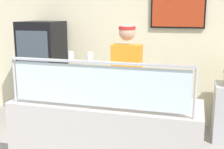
{
  "coord_description": "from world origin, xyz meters",
  "views": [
    {
      "loc": [
        1.96,
        -2.62,
        1.92
      ],
      "look_at": [
        1.09,
        0.4,
        1.25
      ],
      "focal_mm": 47.54,
      "sensor_mm": 36.0,
      "label": 1
    }
  ],
  "objects": [
    {
      "name": "worker_figure",
      "position": [
        1.1,
        1.07,
        1.01
      ],
      "size": [
        0.41,
        0.5,
        1.76
      ],
      "color": "#23232D",
      "rests_on": "ground"
    },
    {
      "name": "pizza_server",
      "position": [
        1.1,
        0.4,
        0.99
      ],
      "size": [
        0.09,
        0.28,
        0.01
      ],
      "primitive_type": "cube",
      "rotation": [
        0.0,
        0.0,
        0.05
      ],
      "color": "#ADAFB7",
      "rests_on": "pizza_tray"
    },
    {
      "name": "pizza_tray",
      "position": [
        1.05,
        0.42,
        0.97
      ],
      "size": [
        0.42,
        0.42,
        0.04
      ],
      "color": "#9EA0A8",
      "rests_on": "serving_counter"
    },
    {
      "name": "parmesan_shaker",
      "position": [
        0.77,
        0.06,
        1.48
      ],
      "size": [
        0.06,
        0.06,
        0.08
      ],
      "color": "white",
      "rests_on": "sneeze_guard"
    },
    {
      "name": "sneeze_guard",
      "position": [
        1.03,
        0.06,
        1.26
      ],
      "size": [
        1.89,
        0.06,
        0.49
      ],
      "color": "#B2B5BC",
      "rests_on": "serving_counter"
    },
    {
      "name": "shop_rear_unit",
      "position": [
        1.04,
        2.44,
        1.36
      ],
      "size": [
        6.47,
        0.13,
        2.7
      ],
      "color": "beige",
      "rests_on": "ground"
    },
    {
      "name": "serving_counter",
      "position": [
        1.03,
        0.37,
        0.47
      ],
      "size": [
        2.07,
        0.73,
        0.95
      ],
      "primitive_type": "cube",
      "color": "#BCB7B2",
      "rests_on": "ground"
    },
    {
      "name": "drink_fridge",
      "position": [
        -0.64,
        2.0,
        0.87
      ],
      "size": [
        0.67,
        0.66,
        1.75
      ],
      "color": "black",
      "rests_on": "ground"
    },
    {
      "name": "pepper_flake_shaker",
      "position": [
        0.96,
        0.06,
        1.48
      ],
      "size": [
        0.06,
        0.06,
        0.09
      ],
      "color": "white",
      "rests_on": "sneeze_guard"
    }
  ]
}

